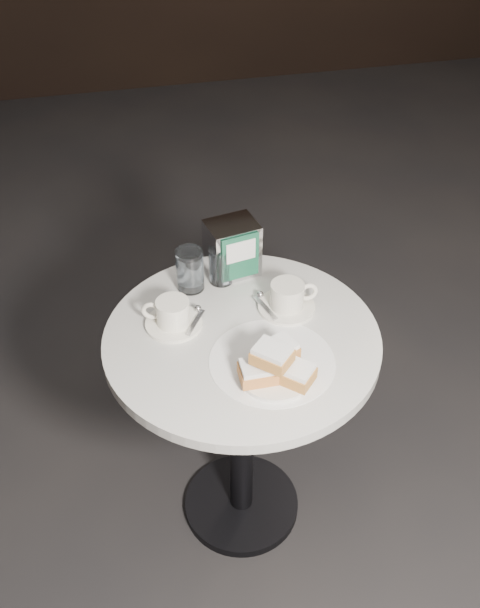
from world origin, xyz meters
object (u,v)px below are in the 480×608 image
napkin_dispenser (232,248)px  cafe_table (242,389)px  beignet_plate (276,366)px  water_glass_right (221,265)px  coffee_cup_right (288,298)px  water_glass_left (190,270)px  coffee_cup_left (173,315)px

napkin_dispenser → cafe_table: bearing=-108.4°
beignet_plate → water_glass_right: 0.40m
beignet_plate → coffee_cup_right: beignet_plate is taller
beignet_plate → napkin_dispenser: bearing=90.7°
water_glass_left → beignet_plate: bearing=-71.1°
coffee_cup_left → napkin_dispenser: 0.28m
water_glass_left → water_glass_right: bearing=7.5°
water_glass_right → napkin_dispenser: bearing=41.2°
cafe_table → coffee_cup_right: coffee_cup_right is taller
coffee_cup_left → coffee_cup_right: 0.30m
cafe_table → beignet_plate: (0.04, -0.17, 0.24)m
water_glass_right → cafe_table: bearing=-89.1°
coffee_cup_left → napkin_dispenser: bearing=61.6°
cafe_table → napkin_dispenser: napkin_dispenser is taller
beignet_plate → napkin_dispenser: 0.43m
coffee_cup_right → water_glass_right: (-0.14, 0.16, 0.02)m
water_glass_left → napkin_dispenser: (0.13, 0.05, 0.02)m
coffee_cup_left → water_glass_right: size_ratio=1.70×
cafe_table → beignet_plate: size_ratio=3.46×
water_glass_left → napkin_dispenser: 0.14m
napkin_dispenser → water_glass_left: bearing=-170.8°
beignet_plate → coffee_cup_left: size_ratio=1.17×
napkin_dispenser → coffee_cup_left: bearing=-147.1°
cafe_table → napkin_dispenser: bearing=82.4°
beignet_plate → coffee_cup_right: size_ratio=1.33×
beignet_plate → water_glass_right: (-0.04, 0.40, 0.01)m
coffee_cup_right → napkin_dispenser: napkin_dispenser is taller
water_glass_right → beignet_plate: bearing=-83.6°
water_glass_left → napkin_dispenser: napkin_dispenser is taller
beignet_plate → water_glass_right: bearing=96.4°
cafe_table → beignet_plate: bearing=-76.1°
beignet_plate → water_glass_left: size_ratio=1.79×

